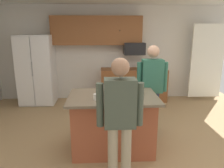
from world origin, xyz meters
TOP-DOWN VIEW (x-y plane):
  - floor at (0.00, 0.00)m, footprint 7.04×7.04m
  - back_wall at (0.00, 2.80)m, footprint 6.40×0.10m
  - french_door_window_panel at (2.60, 2.40)m, footprint 0.90×0.06m
  - cabinet_run_upper at (-0.40, 2.60)m, footprint 2.40×0.38m
  - cabinet_run_lower at (0.60, 2.48)m, footprint 1.80×0.63m
  - refrigerator at (-2.00, 2.38)m, footprint 0.89×0.76m
  - microwave_over_range at (0.60, 2.50)m, footprint 0.56×0.40m
  - kitchen_island at (-0.11, -0.07)m, footprint 1.41×0.92m
  - person_guest_left at (0.64, 0.50)m, footprint 0.57×0.22m
  - person_guest_right at (-0.07, -0.88)m, footprint 0.57×0.22m
  - mug_ceramic_white at (-0.37, -0.26)m, footprint 0.13×0.09m
  - tumbler_amber at (0.36, -0.00)m, footprint 0.06×0.06m
  - mug_blue_stoneware at (-0.24, 0.24)m, footprint 0.13×0.09m
  - serving_tray at (-0.02, -0.02)m, footprint 0.44×0.30m

SIDE VIEW (x-z plane):
  - floor at x=0.00m, z-range 0.00..0.00m
  - cabinet_run_lower at x=0.60m, z-range 0.00..0.90m
  - kitchen_island at x=-0.11m, z-range 0.01..0.94m
  - refrigerator at x=-2.00m, z-range 0.00..1.82m
  - person_guest_right at x=-0.07m, z-range 0.12..1.77m
  - serving_tray at x=-0.02m, z-range 0.93..0.98m
  - person_guest_left at x=0.64m, z-range 0.13..1.81m
  - mug_ceramic_white at x=-0.37m, z-range 0.93..1.03m
  - mug_blue_stoneware at x=-0.24m, z-range 0.93..1.03m
  - tumbler_amber at x=0.36m, z-range 0.93..1.06m
  - french_door_window_panel at x=2.60m, z-range 0.10..2.10m
  - back_wall at x=0.00m, z-range 0.00..2.60m
  - microwave_over_range at x=0.60m, z-range 1.29..1.61m
  - cabinet_run_upper at x=-0.40m, z-range 1.55..2.30m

